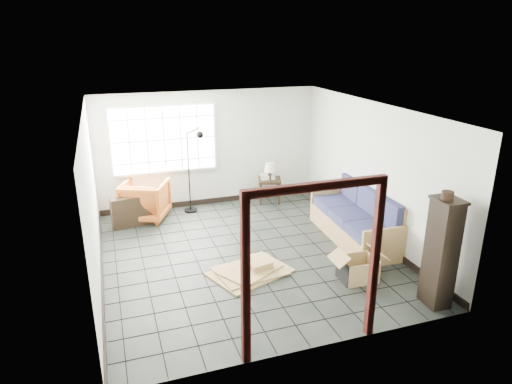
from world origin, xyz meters
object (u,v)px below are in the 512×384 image
object	(u,v)px
futon_sofa	(357,221)
side_table	(270,183)
armchair	(145,198)
tall_shelf	(441,252)

from	to	relation	value
futon_sofa	side_table	distance (m)	2.61
armchair	side_table	distance (m)	2.86
futon_sofa	tall_shelf	bearing A→B (deg)	-89.12
armchair	futon_sofa	bearing A→B (deg)	172.15
side_table	tall_shelf	world-z (taller)	tall_shelf
side_table	tall_shelf	bearing A→B (deg)	-80.30
tall_shelf	futon_sofa	bearing A→B (deg)	90.50
futon_sofa	side_table	world-z (taller)	futon_sofa
armchair	side_table	xyz separation A→B (m)	(2.86, 0.12, 0.00)
armchair	side_table	size ratio (longest dim) A/B	1.43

